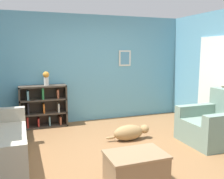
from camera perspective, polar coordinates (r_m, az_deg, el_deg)
name	(u,v)px	position (r m, az deg, el deg)	size (l,w,h in m)	color
ground_plane	(120,154)	(4.39, 1.84, -14.45)	(14.00, 14.00, 0.00)	brown
wall_back	(86,69)	(6.19, -5.86, 4.75)	(5.60, 0.13, 2.60)	#609EB7
bookshelf	(43,107)	(5.94, -15.44, -3.78)	(1.05, 0.31, 0.96)	#42382D
recliner_chair	(215,125)	(5.18, 22.45, -7.48)	(1.03, 0.97, 0.99)	gray
coffee_table	(136,167)	(3.43, 5.46, -17.32)	(0.78, 0.53, 0.42)	#846647
dog	(130,132)	(4.97, 4.12, -9.74)	(0.89, 0.27, 0.31)	#9E7A4C
vase	(46,78)	(5.82, -14.82, 2.66)	(0.14, 0.14, 0.32)	silver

